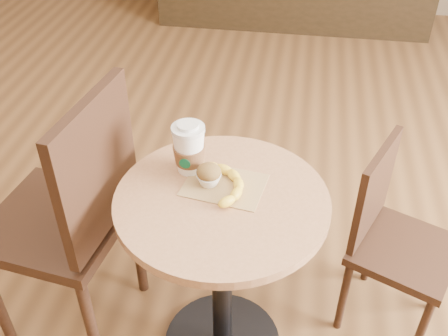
% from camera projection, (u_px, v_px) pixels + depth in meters
% --- Properties ---
extents(cafe_table, '(0.65, 0.65, 0.75)m').
position_uv_depth(cafe_table, '(222.00, 252.00, 1.70)').
color(cafe_table, black).
rests_on(cafe_table, ground).
extents(chair_left, '(0.51, 0.51, 1.03)m').
position_uv_depth(chair_left, '(72.00, 214.00, 1.77)').
color(chair_left, '#311C11').
rests_on(chair_left, ground).
extents(chair_right, '(0.45, 0.45, 0.78)m').
position_uv_depth(chair_right, '(393.00, 237.00, 1.88)').
color(chair_right, '#311C11').
rests_on(chair_right, ground).
extents(kraft_bag, '(0.26, 0.21, 0.00)m').
position_uv_depth(kraft_bag, '(224.00, 185.00, 1.60)').
color(kraft_bag, '#A3804E').
rests_on(kraft_bag, cafe_table).
extents(coffee_cup, '(0.10, 0.10, 0.17)m').
position_uv_depth(coffee_cup, '(189.00, 150.00, 1.61)').
color(coffee_cup, white).
rests_on(coffee_cup, cafe_table).
extents(muffin, '(0.08, 0.08, 0.07)m').
position_uv_depth(muffin, '(209.00, 175.00, 1.58)').
color(muffin, white).
rests_on(muffin, kraft_bag).
extents(banana, '(0.23, 0.26, 0.03)m').
position_uv_depth(banana, '(222.00, 184.00, 1.58)').
color(banana, yellow).
rests_on(banana, kraft_bag).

